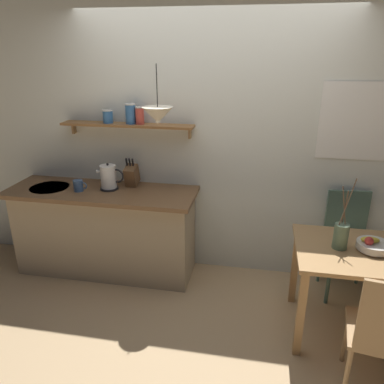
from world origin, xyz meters
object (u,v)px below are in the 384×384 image
at_px(dining_table, 363,264).
at_px(electric_kettle, 109,177).
at_px(coffee_mug_by_sink, 79,186).
at_px(dining_chair_near, 384,333).
at_px(twig_vase, 341,235).
at_px(knife_block, 132,175).
at_px(dining_chair_far, 347,238).
at_px(pendant_lamp, 158,115).
at_px(fruit_bowl, 373,245).

xyz_separation_m(dining_table, electric_kettle, (-2.23, 0.54, 0.38)).
bearing_deg(coffee_mug_by_sink, dining_chair_near, -23.02).
bearing_deg(dining_table, twig_vase, 178.14).
bearing_deg(knife_block, electric_kettle, -145.99).
relative_size(dining_chair_near, twig_vase, 1.70).
height_order(twig_vase, electric_kettle, twig_vase).
height_order(dining_table, dining_chair_near, dining_chair_near).
bearing_deg(dining_table, coffee_mug_by_sink, 170.16).
height_order(dining_chair_near, knife_block, knife_block).
distance_m(twig_vase, knife_block, 1.98).
height_order(dining_chair_far, pendant_lamp, pendant_lamp).
xyz_separation_m(electric_kettle, pendant_lamp, (0.55, -0.16, 0.64)).
relative_size(fruit_bowl, pendant_lamp, 0.51).
relative_size(coffee_mug_by_sink, pendant_lamp, 0.28).
height_order(dining_table, electric_kettle, electric_kettle).
relative_size(fruit_bowl, electric_kettle, 0.92).
bearing_deg(twig_vase, electric_kettle, 165.41).
bearing_deg(fruit_bowl, dining_chair_far, 93.46).
bearing_deg(twig_vase, pendant_lamp, 166.10).
bearing_deg(knife_block, fruit_bowl, -17.27).
bearing_deg(pendant_lamp, dining_chair_near, -30.82).
relative_size(dining_table, dining_chair_near, 1.08).
height_order(knife_block, pendant_lamp, pendant_lamp).
distance_m(dining_chair_near, electric_kettle, 2.57).
relative_size(dining_chair_far, pendant_lamp, 2.01).
relative_size(dining_table, dining_chair_far, 1.06).
xyz_separation_m(twig_vase, pendant_lamp, (-1.49, 0.37, 0.79)).
bearing_deg(dining_table, fruit_bowl, 14.14).
bearing_deg(dining_table, dining_chair_near, -89.91).
distance_m(dining_table, electric_kettle, 2.33).
height_order(electric_kettle, coffee_mug_by_sink, electric_kettle).
relative_size(knife_block, coffee_mug_by_sink, 2.19).
distance_m(dining_chair_near, dining_chair_far, 1.25).
height_order(dining_chair_near, twig_vase, twig_vase).
bearing_deg(dining_chair_far, fruit_bowl, -86.54).
relative_size(dining_chair_far, coffee_mug_by_sink, 7.13).
bearing_deg(coffee_mug_by_sink, twig_vase, -10.49).
height_order(fruit_bowl, twig_vase, twig_vase).
relative_size(dining_chair_near, fruit_bowl, 3.85).
height_order(dining_chair_far, electric_kettle, electric_kettle).
xyz_separation_m(dining_chair_far, coffee_mug_by_sink, (-2.51, -0.19, 0.41)).
distance_m(knife_block, pendant_lamp, 0.79).
xyz_separation_m(fruit_bowl, twig_vase, (-0.24, -0.01, 0.06)).
relative_size(dining_table, pendant_lamp, 2.14).
bearing_deg(coffee_mug_by_sink, pendant_lamp, -4.07).
relative_size(dining_table, electric_kettle, 3.82).
relative_size(dining_chair_far, knife_block, 3.26).
bearing_deg(dining_chair_near, dining_table, 90.09).
xyz_separation_m(knife_block, pendant_lamp, (0.37, -0.29, 0.64)).
bearing_deg(electric_kettle, knife_block, 34.01).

